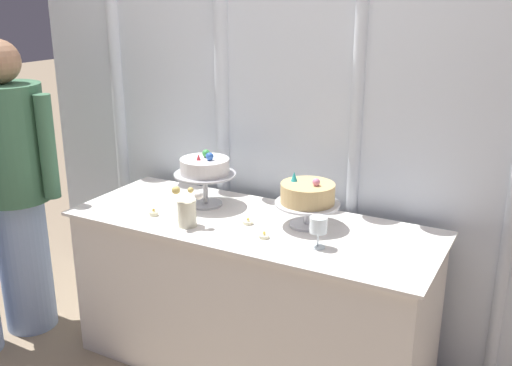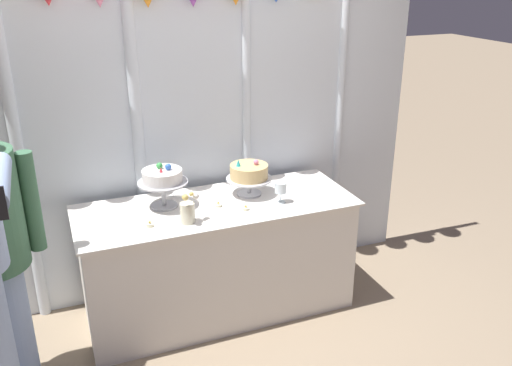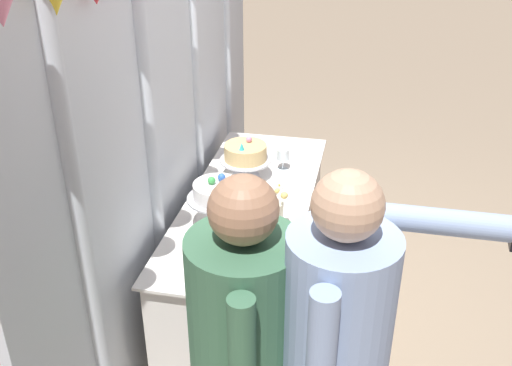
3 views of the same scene
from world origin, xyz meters
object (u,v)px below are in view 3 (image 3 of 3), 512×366
cake_table (250,256)px  wine_glass (283,155)px  tealight_far_left (260,245)px  tealight_near_left (255,197)px  flower_vase (275,211)px  cake_display_nearleft (218,194)px  tealight_near_right (279,187)px  guest_man_pink_jacket (245,363)px  cake_display_nearright (245,154)px

cake_table → wine_glass: size_ratio=12.93×
tealight_far_left → tealight_near_left: size_ratio=0.94×
cake_table → flower_vase: bearing=-141.5°
cake_display_nearleft → wine_glass: cake_display_nearleft is taller
tealight_near_left → wine_glass: bearing=-13.0°
flower_vase → tealight_far_left: bearing=171.5°
flower_vase → tealight_far_left: 0.23m
tealight_near_left → cake_display_nearleft: bearing=158.5°
flower_vase → tealight_near_left: size_ratio=4.30×
flower_vase → tealight_near_right: size_ratio=4.41×
tealight_near_right → guest_man_pink_jacket: guest_man_pink_jacket is taller
flower_vase → guest_man_pink_jacket: bearing=-175.7°
tealight_near_left → tealight_near_right: same height
cake_table → tealight_far_left: tealight_far_left is taller
wine_glass → flower_vase: bearing=-174.0°
flower_vase → tealight_far_left: flower_vase is taller
cake_table → cake_display_nearleft: 0.66m
cake_display_nearleft → tealight_far_left: (-0.14, -0.24, -0.18)m
tealight_far_left → guest_man_pink_jacket: guest_man_pink_jacket is taller
cake_display_nearleft → tealight_near_right: size_ratio=6.71×
cake_table → tealight_near_right: (0.14, -0.14, 0.39)m
tealight_far_left → cake_table: bearing=18.5°
tealight_near_left → tealight_near_right: (0.14, -0.11, 0.00)m
cake_display_nearright → tealight_near_left: size_ratio=6.30×
tealight_far_left → tealight_near_left: 0.47m
cake_table → tealight_near_right: 0.44m
tealight_near_right → wine_glass: bearing=4.8°
wine_glass → tealight_near_right: 0.26m
guest_man_pink_jacket → wine_glass: bearing=4.9°
cake_display_nearleft → tealight_near_left: 0.38m
cake_table → guest_man_pink_jacket: (-1.27, -0.26, 0.46)m
cake_table → flower_vase: size_ratio=8.63×
cake_display_nearright → flower_vase: size_ratio=1.46×
cake_display_nearright → wine_glass: cake_display_nearright is taller
cake_table → cake_display_nearright: 0.59m
flower_vase → tealight_near_right: flower_vase is taller
cake_display_nearright → tealight_near_right: bearing=-116.0°
cake_table → flower_vase: flower_vase is taller
cake_display_nearright → flower_vase: 0.55m
cake_display_nearright → tealight_far_left: (-0.70, -0.23, -0.13)m
cake_display_nearright → tealight_near_right: size_ratio=6.46×
flower_vase → tealight_near_left: bearing=33.7°
wine_glass → tealight_near_right: size_ratio=2.94×
cake_display_nearright → tealight_near_right: 0.28m
cake_display_nearright → tealight_far_left: size_ratio=6.72×
cake_display_nearleft → cake_display_nearright: size_ratio=1.04×
tealight_far_left → tealight_near_right: size_ratio=0.96×
tealight_far_left → cake_display_nearleft: bearing=60.1°
cake_display_nearleft → guest_man_pink_jacket: (-0.96, -0.35, -0.11)m
cake_display_nearright → tealight_near_left: cake_display_nearright is taller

